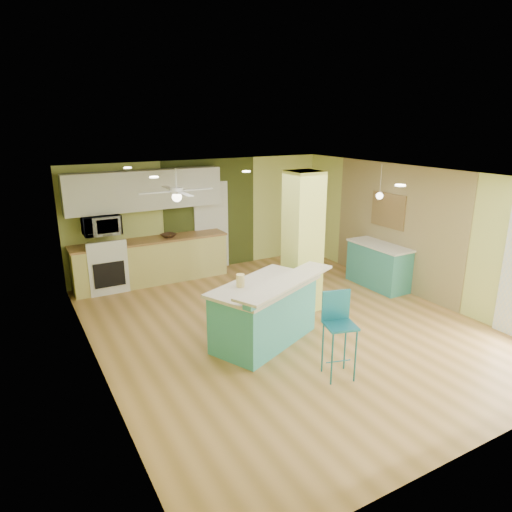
{
  "coord_description": "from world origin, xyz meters",
  "views": [
    {
      "loc": [
        -3.86,
        -5.88,
        3.33
      ],
      "look_at": [
        -0.35,
        0.4,
        1.17
      ],
      "focal_mm": 32.0,
      "sensor_mm": 36.0,
      "label": 1
    }
  ],
  "objects_px": {
    "fruit_bowl": "(169,236)",
    "canister": "(240,281)",
    "bar_stool": "(338,321)",
    "peninsula": "(265,311)",
    "side_counter": "(378,265)"
  },
  "relations": [
    {
      "from": "fruit_bowl",
      "to": "canister",
      "type": "height_order",
      "value": "canister"
    },
    {
      "from": "bar_stool",
      "to": "canister",
      "type": "bearing_deg",
      "value": 133.54
    },
    {
      "from": "canister",
      "to": "bar_stool",
      "type": "bearing_deg",
      "value": -62.32
    },
    {
      "from": "peninsula",
      "to": "bar_stool",
      "type": "bearing_deg",
      "value": -98.73
    },
    {
      "from": "peninsula",
      "to": "fruit_bowl",
      "type": "height_order",
      "value": "peninsula"
    },
    {
      "from": "canister",
      "to": "side_counter",
      "type": "bearing_deg",
      "value": 13.74
    },
    {
      "from": "bar_stool",
      "to": "fruit_bowl",
      "type": "relative_size",
      "value": 3.8
    },
    {
      "from": "bar_stool",
      "to": "canister",
      "type": "xyz_separation_m",
      "value": [
        -0.73,
        1.39,
        0.25
      ]
    },
    {
      "from": "peninsula",
      "to": "bar_stool",
      "type": "height_order",
      "value": "bar_stool"
    },
    {
      "from": "bar_stool",
      "to": "fruit_bowl",
      "type": "height_order",
      "value": "bar_stool"
    },
    {
      "from": "peninsula",
      "to": "bar_stool",
      "type": "xyz_separation_m",
      "value": [
        0.36,
        -1.29,
        0.28
      ]
    },
    {
      "from": "peninsula",
      "to": "side_counter",
      "type": "distance_m",
      "value": 3.43
    },
    {
      "from": "side_counter",
      "to": "bar_stool",
      "type": "bearing_deg",
      "value": -142.03
    },
    {
      "from": "peninsula",
      "to": "side_counter",
      "type": "relative_size",
      "value": 1.57
    },
    {
      "from": "fruit_bowl",
      "to": "bar_stool",
      "type": "bearing_deg",
      "value": -81.81
    }
  ]
}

